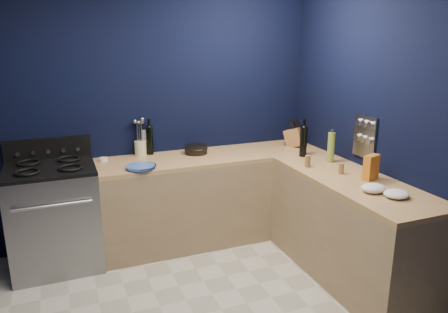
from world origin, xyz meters
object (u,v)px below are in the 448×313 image
utensil_crock (140,148)px  crouton_bag (371,168)px  knife_block (294,138)px  plate_stack (141,167)px  gas_range (55,218)px

utensil_crock → crouton_bag: 2.19m
utensil_crock → crouton_bag: bearing=-42.2°
knife_block → crouton_bag: 1.22m
plate_stack → utensil_crock: bearing=78.8°
crouton_bag → utensil_crock: bearing=119.6°
gas_range → knife_block: bearing=0.3°
gas_range → crouton_bag: 2.81m
knife_block → utensil_crock: bearing=136.9°
knife_block → crouton_bag: bearing=-123.8°
plate_stack → crouton_bag: (1.71, -1.01, 0.09)m
knife_block → gas_range: bearing=146.2°
gas_range → crouton_bag: (2.48, -1.20, 0.55)m
gas_range → plate_stack: (0.76, -0.19, 0.46)m
utensil_crock → crouton_bag: crouton_bag is taller
knife_block → crouton_bag: size_ratio=0.92×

